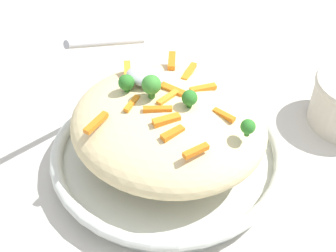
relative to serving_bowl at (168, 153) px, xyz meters
name	(u,v)px	position (x,y,z in m)	size (l,w,h in m)	color
ground_plane	(168,162)	(0.00, 0.00, -0.02)	(2.40, 2.40, 0.00)	beige
serving_bowl	(168,153)	(0.00, 0.00, 0.00)	(0.35, 0.35, 0.04)	silver
pasta_mound	(168,123)	(0.00, 0.00, 0.06)	(0.28, 0.26, 0.09)	beige
carrot_piece_0	(146,79)	(0.05, -0.03, 0.10)	(0.03, 0.01, 0.01)	orange
carrot_piece_1	(169,100)	(0.00, 0.00, 0.10)	(0.04, 0.01, 0.01)	orange
carrot_piece_2	(127,70)	(0.09, -0.03, 0.10)	(0.04, 0.01, 0.01)	orange
carrot_piece_3	(96,123)	(0.06, 0.08, 0.10)	(0.04, 0.01, 0.01)	orange
carrot_piece_4	(189,72)	(0.01, -0.07, 0.10)	(0.04, 0.01, 0.01)	orange
carrot_piece_5	(166,120)	(-0.02, 0.04, 0.10)	(0.04, 0.01, 0.01)	orange
carrot_piece_6	(196,151)	(-0.08, 0.07, 0.10)	(0.03, 0.01, 0.01)	orange
carrot_piece_7	(203,88)	(-0.03, -0.05, 0.10)	(0.04, 0.01, 0.01)	orange
carrot_piece_8	(132,103)	(0.04, 0.03, 0.10)	(0.03, 0.01, 0.01)	orange
carrot_piece_9	(171,89)	(0.01, -0.02, 0.10)	(0.04, 0.01, 0.01)	orange
carrot_piece_10	(159,110)	(0.00, 0.03, 0.10)	(0.04, 0.01, 0.01)	orange
carrot_piece_11	(172,61)	(0.04, -0.09, 0.10)	(0.04, 0.01, 0.01)	orange
carrot_piece_12	(224,115)	(-0.08, -0.01, 0.10)	(0.03, 0.01, 0.01)	orange
carrot_piece_13	(173,133)	(-0.04, 0.05, 0.10)	(0.03, 0.01, 0.01)	orange
broccoli_floret_0	(151,85)	(0.02, 0.01, 0.12)	(0.03, 0.03, 0.03)	#377928
broccoli_floret_1	(248,127)	(-0.12, 0.01, 0.11)	(0.02, 0.02, 0.02)	#296820
broccoli_floret_2	(126,83)	(0.06, 0.01, 0.11)	(0.02, 0.02, 0.03)	#296820
broccoli_floret_3	(190,97)	(-0.03, 0.00, 0.12)	(0.02, 0.02, 0.02)	#296820
serving_spoon	(131,64)	(0.07, -0.02, 0.12)	(0.12, 0.15, 0.07)	#B7B7BC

